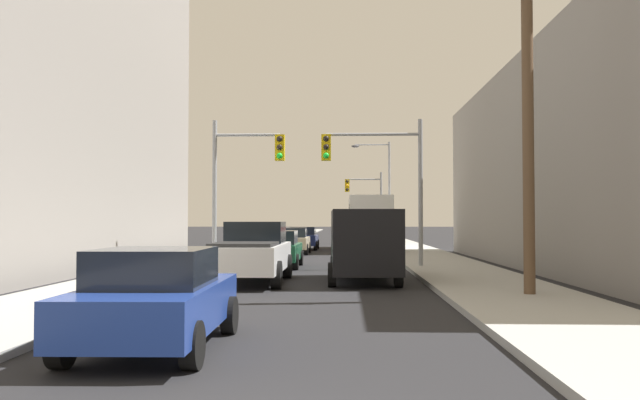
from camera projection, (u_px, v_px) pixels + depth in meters
sidewalk_left at (270, 242)px, 55.09m from camera, size 3.48×160.00×0.15m
sidewalk_right at (395, 243)px, 54.67m from camera, size 3.48×160.00×0.15m
city_bus at (368, 221)px, 42.37m from camera, size 2.67×11.51×3.40m
pickup_truck_white at (252, 253)px, 20.31m from camera, size 2.20×5.40×1.90m
cargo_van_black at (364, 241)px, 20.55m from camera, size 2.16×5.27×2.26m
sedan_blue at (156, 298)px, 9.78m from camera, size 1.95×4.24×1.52m
sedan_green at (277, 249)px, 26.79m from camera, size 1.95×4.21×1.52m
sedan_beige at (293, 241)px, 37.67m from camera, size 1.95×4.20×1.52m
sedan_navy at (304, 238)px, 43.19m from camera, size 1.95×4.22×1.52m
traffic_signal_near_left at (244, 169)px, 26.24m from camera, size 2.93×0.44×6.00m
traffic_signal_near_right at (377, 168)px, 26.03m from camera, size 4.05×0.44×6.00m
traffic_signal_far_right at (366, 196)px, 54.49m from camera, size 3.13×0.44×6.00m
utility_pole_right at (528, 104)px, 16.00m from camera, size 2.20×0.28×9.06m
street_lamp_right at (383, 183)px, 45.83m from camera, size 2.75×0.32×7.50m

